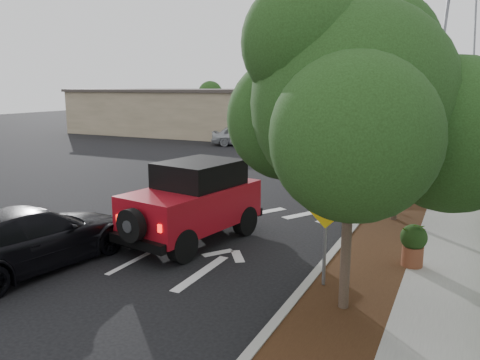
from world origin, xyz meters
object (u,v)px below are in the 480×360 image
Objects in this scene: silver_suv_ahead at (355,172)px; black_suv_oncoming at (29,238)px; red_jeep at (197,201)px; speed_hump_sign at (326,216)px.

black_suv_oncoming reaches higher than silver_suv_ahead.
black_suv_oncoming is (-2.63, -3.71, -0.40)m from red_jeep.
speed_hump_sign is (6.96, 1.89, 0.93)m from black_suv_oncoming.
red_jeep is at bearing -118.47° from black_suv_oncoming.
black_suv_oncoming is at bearing -126.28° from silver_suv_ahead.
black_suv_oncoming is at bearing -115.70° from red_jeep.
speed_hump_sign reaches higher than red_jeep.
red_jeep reaches higher than black_suv_oncoming.
red_jeep is 1.92× the size of speed_hump_sign.
silver_suv_ahead is 2.06× the size of speed_hump_sign.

